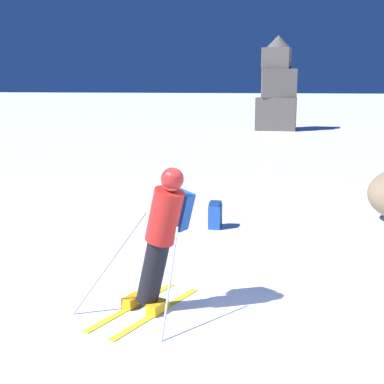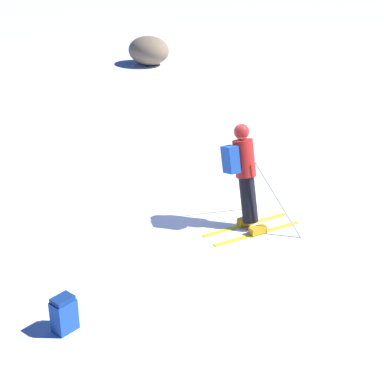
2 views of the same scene
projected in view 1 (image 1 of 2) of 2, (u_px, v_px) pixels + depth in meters
The scene contains 4 objects.
ground_plane at pixel (272, 321), 6.03m from camera, with size 300.00×300.00×0.00m, color white.
skier at pixel (162, 233), 6.04m from camera, with size 1.38×1.72×1.77m.
rock_pillar at pixel (277, 91), 30.61m from camera, with size 2.28×2.00×5.31m.
spare_backpack at pixel (215, 215), 9.87m from camera, with size 0.22×0.30×0.50m.
Camera 1 is at (0.27, -5.69, 2.63)m, focal length 50.00 mm.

